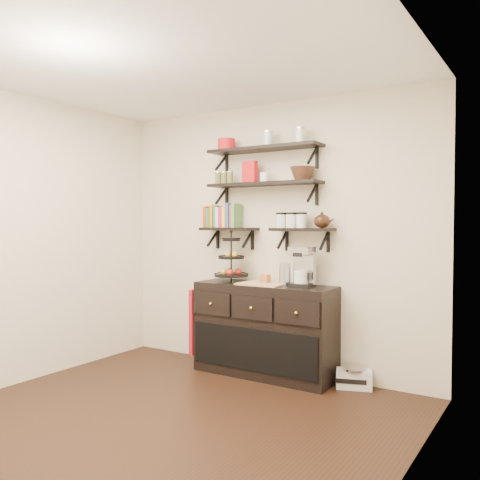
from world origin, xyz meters
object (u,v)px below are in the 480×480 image
(fruit_stand, at_px, (232,265))
(coffee_maker, at_px, (303,268))
(sideboard, at_px, (265,330))
(radio, at_px, (354,378))

(fruit_stand, bearing_deg, coffee_maker, 1.60)
(fruit_stand, xyz_separation_m, coffee_maker, (0.79, 0.02, 0.01))
(sideboard, xyz_separation_m, fruit_stand, (-0.39, 0.00, 0.62))
(radio, bearing_deg, coffee_maker, 168.14)
(sideboard, bearing_deg, coffee_maker, 3.67)
(sideboard, bearing_deg, radio, 6.03)
(sideboard, relative_size, coffee_maker, 3.73)
(fruit_stand, height_order, coffee_maker, fruit_stand)
(coffee_maker, bearing_deg, sideboard, -176.91)
(coffee_maker, xyz_separation_m, radio, (0.48, 0.07, -0.99))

